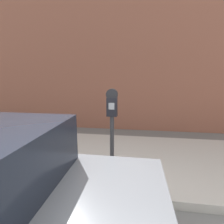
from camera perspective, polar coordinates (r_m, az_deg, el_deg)
The scene contains 3 objects.
sidewalk at distance 4.20m, azimuth -1.97°, elevation -14.56°, with size 24.00×2.80×0.14m.
building_facade at distance 6.49m, azimuth 2.33°, elevation 18.65°, with size 24.00×0.30×5.48m.
parking_meter at distance 2.93m, azimuth -0.00°, elevation -2.69°, with size 0.19×0.12×1.57m.
Camera 1 is at (0.69, -1.52, 1.90)m, focal length 28.00 mm.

